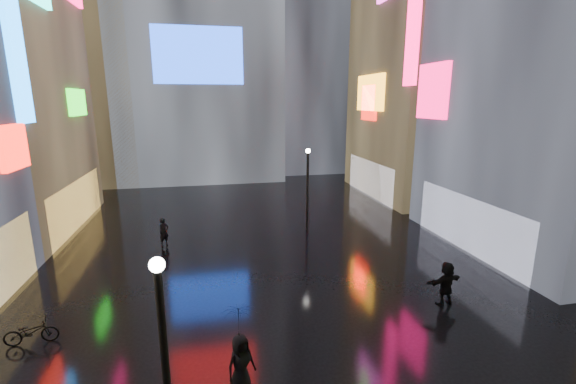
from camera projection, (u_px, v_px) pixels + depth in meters
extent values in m
plane|color=black|center=(259.00, 246.00, 21.85)|extent=(140.00, 140.00, 0.00)
cube|color=#FF180C|center=(13.00, 147.00, 16.67)|extent=(0.25, 2.24, 1.94)
cube|color=#147EFF|center=(13.00, 32.00, 17.12)|extent=(0.25, 1.40, 8.00)
cube|color=#FFC659|center=(77.00, 204.00, 24.98)|extent=(0.20, 10.00, 3.00)
cube|color=#1FFE1C|center=(77.00, 102.00, 25.28)|extent=(0.25, 3.00, 1.71)
cube|color=white|center=(469.00, 224.00, 20.88)|extent=(0.20, 9.00, 3.00)
cube|color=#FF0C54|center=(433.00, 91.00, 23.12)|extent=(0.25, 2.99, 3.26)
cube|color=#FF0C54|center=(415.00, 5.00, 24.60)|extent=(0.25, 1.40, 10.00)
cube|color=black|center=(434.00, 25.00, 31.34)|extent=(10.00, 12.00, 28.00)
cube|color=white|center=(370.00, 178.00, 33.25)|extent=(0.20, 9.00, 3.00)
cube|color=orange|center=(370.00, 93.00, 31.85)|extent=(0.25, 4.92, 2.91)
cube|color=#FF180C|center=(369.00, 103.00, 32.15)|extent=(0.25, 2.63, 2.87)
cube|color=#194CFF|center=(198.00, 55.00, 34.55)|extent=(8.00, 0.20, 5.00)
cube|color=black|center=(303.00, 21.00, 44.47)|extent=(12.00, 12.00, 34.00)
cube|color=black|center=(81.00, 48.00, 36.96)|extent=(10.00, 10.00, 26.00)
cylinder|color=black|center=(167.00, 382.00, 7.75)|extent=(0.16, 0.16, 5.00)
sphere|color=white|center=(157.00, 265.00, 7.15)|extent=(0.30, 0.30, 0.30)
cylinder|color=black|center=(308.00, 192.00, 23.99)|extent=(0.16, 0.16, 5.00)
sphere|color=white|center=(308.00, 151.00, 23.40)|extent=(0.30, 0.30, 0.30)
imported|color=black|center=(241.00, 364.00, 10.71)|extent=(1.03, 0.90, 1.77)
imported|color=black|center=(446.00, 283.00, 15.38)|extent=(1.75, 0.82, 1.81)
imported|color=black|center=(164.00, 232.00, 21.67)|extent=(0.70, 0.67, 1.61)
imported|color=black|center=(239.00, 322.00, 10.40)|extent=(1.36, 1.36, 0.87)
imported|color=black|center=(31.00, 332.00, 12.95)|extent=(1.72, 0.70, 0.88)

